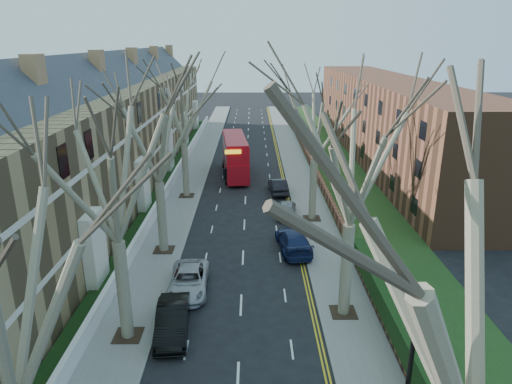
{
  "coord_description": "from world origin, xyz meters",
  "views": [
    {
      "loc": [
        0.68,
        -13.8,
        14.49
      ],
      "look_at": [
        0.96,
        20.81,
        2.89
      ],
      "focal_mm": 32.0,
      "sensor_mm": 36.0,
      "label": 1
    }
  ],
  "objects": [
    {
      "name": "car_right_far",
      "position": [
        3.22,
        29.16,
        0.72
      ],
      "size": [
        1.91,
        4.48,
        1.44
      ],
      "primitive_type": "imported",
      "rotation": [
        0.0,
        0.0,
        3.23
      ],
      "color": "black",
      "rests_on": "ground"
    },
    {
      "name": "pavement_left",
      "position": [
        -6.0,
        39.0,
        0.06
      ],
      "size": [
        3.0,
        102.0,
        0.12
      ],
      "primitive_type": "cube",
      "color": "slate",
      "rests_on": "ground"
    },
    {
      "name": "tree_right_mid",
      "position": [
        5.7,
        8.0,
        9.56
      ],
      "size": [
        10.5,
        10.5,
        14.71
      ],
      "color": "#746B53",
      "rests_on": "ground"
    },
    {
      "name": "car_left_mid",
      "position": [
        -3.46,
        6.37,
        0.75
      ],
      "size": [
        2.0,
        4.7,
        1.51
      ],
      "primitive_type": "imported",
      "rotation": [
        0.0,
        0.0,
        0.09
      ],
      "color": "black",
      "rests_on": "ground"
    },
    {
      "name": "wall_hedge_right",
      "position": [
        7.7,
        2.0,
        1.12
      ],
      "size": [
        0.7,
        24.0,
        1.8
      ],
      "color": "brown",
      "rests_on": "ground"
    },
    {
      "name": "tree_left_mid",
      "position": [
        -5.7,
        6.0,
        9.56
      ],
      "size": [
        10.5,
        10.5,
        14.71
      ],
      "color": "#746B53",
      "rests_on": "ground"
    },
    {
      "name": "tree_right_near",
      "position": [
        5.7,
        -6.0,
        9.86
      ],
      "size": [
        10.85,
        10.85,
        15.2
      ],
      "color": "#746B53",
      "rests_on": "ground"
    },
    {
      "name": "car_right_near",
      "position": [
        3.62,
        16.13,
        0.75
      ],
      "size": [
        2.64,
        5.38,
        1.51
      ],
      "primitive_type": "imported",
      "rotation": [
        0.0,
        0.0,
        3.25
      ],
      "color": "#15204C",
      "rests_on": "ground"
    },
    {
      "name": "front_wall_left",
      "position": [
        -7.65,
        31.0,
        0.62
      ],
      "size": [
        0.3,
        78.0,
        1.0
      ],
      "color": "white",
      "rests_on": "ground"
    },
    {
      "name": "grass_verge_right",
      "position": [
        10.5,
        39.0,
        0.15
      ],
      "size": [
        6.0,
        102.0,
        0.06
      ],
      "color": "#1D3714",
      "rests_on": "ground"
    },
    {
      "name": "tree_left_dist",
      "position": [
        -5.7,
        28.0,
        9.56
      ],
      "size": [
        10.5,
        10.5,
        14.71
      ],
      "color": "#746B53",
      "rests_on": "ground"
    },
    {
      "name": "double_decker_bus",
      "position": [
        -1.24,
        35.4,
        2.1
      ],
      "size": [
        3.36,
        10.34,
        4.28
      ],
      "rotation": [
        0.0,
        0.0,
        3.24
      ],
      "color": "#A70B16",
      "rests_on": "ground"
    },
    {
      "name": "pavement_right",
      "position": [
        6.0,
        39.0,
        0.06
      ],
      "size": [
        3.0,
        102.0,
        0.12
      ],
      "primitive_type": "cube",
      "color": "slate",
      "rests_on": "ground"
    },
    {
      "name": "car_right_mid",
      "position": [
        3.61,
        22.99,
        0.68
      ],
      "size": [
        1.99,
        4.13,
        1.36
      ],
      "primitive_type": "imported",
      "rotation": [
        0.0,
        0.0,
        3.04
      ],
      "color": "gray",
      "rests_on": "ground"
    },
    {
      "name": "terrace_left",
      "position": [
        -13.65,
        31.0,
        5.53
      ],
      "size": [
        9.7,
        78.0,
        13.6
      ],
      "color": "olive",
      "rests_on": "ground"
    },
    {
      "name": "tree_left_far",
      "position": [
        -5.7,
        16.0,
        9.24
      ],
      "size": [
        10.15,
        10.15,
        14.22
      ],
      "color": "#746B53",
      "rests_on": "ground"
    },
    {
      "name": "tree_right_far",
      "position": [
        5.7,
        22.0,
        9.24
      ],
      "size": [
        10.15,
        10.15,
        14.22
      ],
      "color": "#746B53",
      "rests_on": "ground"
    },
    {
      "name": "car_left_far",
      "position": [
        -3.19,
        10.61,
        0.69
      ],
      "size": [
        2.43,
        5.0,
        1.37
      ],
      "primitive_type": "imported",
      "rotation": [
        0.0,
        0.0,
        0.03
      ],
      "color": "#ACABB1",
      "rests_on": "ground"
    },
    {
      "name": "flats_right",
      "position": [
        17.46,
        43.0,
        4.98
      ],
      "size": [
        13.97,
        54.0,
        10.0
      ],
      "color": "brown",
      "rests_on": "ground"
    }
  ]
}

